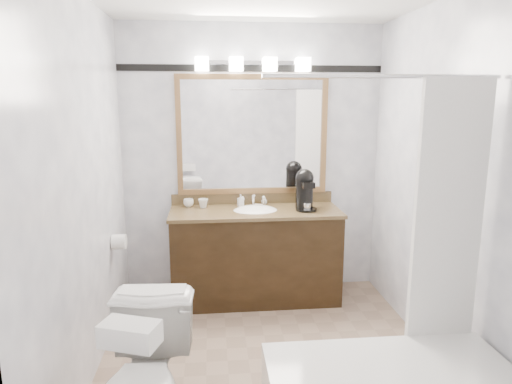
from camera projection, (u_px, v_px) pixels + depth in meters
room at (270, 188)px, 3.03m from camera, size 2.42×2.62×2.52m
vanity at (255, 253)px, 4.18m from camera, size 1.53×0.58×0.97m
mirror at (252, 135)px, 4.23m from camera, size 1.40×0.04×1.10m
vanity_light_bar at (253, 64)px, 4.04m from camera, size 1.02×0.14×0.12m
accent_stripe at (252, 68)px, 4.11m from camera, size 2.40×0.01×0.06m
tp_roll at (119, 242)px, 3.67m from camera, size 0.11×0.12×0.12m
tissue_box at (130, 334)px, 1.94m from camera, size 0.28×0.21×0.10m
coffee_maker at (305, 189)px, 4.09m from camera, size 0.19×0.24×0.37m
cup_left at (189, 203)px, 4.21m from camera, size 0.11×0.11×0.07m
cup_right at (203, 203)px, 4.18m from camera, size 0.11×0.11×0.08m
soap_bottle_a at (241, 200)px, 4.24m from camera, size 0.06×0.06×0.11m
soap_bottle_b at (264, 200)px, 4.31m from camera, size 0.06×0.06×0.07m
soap_bar at (258, 206)px, 4.21m from camera, size 0.09×0.07×0.02m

